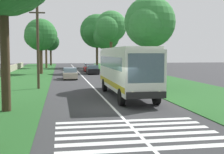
% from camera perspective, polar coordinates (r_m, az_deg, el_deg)
% --- Properties ---
extents(ground, '(160.00, 160.00, 0.00)m').
position_cam_1_polar(ground, '(18.66, 0.30, -5.83)').
color(ground, '#333335').
extents(grass_verge_left, '(120.00, 8.00, 0.04)m').
position_cam_1_polar(grass_verge_left, '(33.62, -18.20, -1.39)').
color(grass_verge_left, '#235623').
rests_on(grass_verge_left, ground).
extents(grass_verge_right, '(120.00, 8.00, 0.04)m').
position_cam_1_polar(grass_verge_right, '(35.14, 9.29, -0.97)').
color(grass_verge_right, '#235623').
rests_on(grass_verge_right, ground).
extents(centre_line, '(110.00, 0.16, 0.01)m').
position_cam_1_polar(centre_line, '(33.40, -4.15, -1.24)').
color(centre_line, silver).
rests_on(centre_line, ground).
extents(coach_bus, '(11.16, 2.62, 3.73)m').
position_cam_1_polar(coach_bus, '(23.43, 2.62, 1.57)').
color(coach_bus, silver).
rests_on(coach_bus, ground).
extents(zebra_crossing, '(4.95, 6.80, 0.01)m').
position_cam_1_polar(zebra_crossing, '(13.24, 4.60, -10.15)').
color(zebra_crossing, silver).
rests_on(zebra_crossing, ground).
extents(trailing_car_0, '(4.30, 1.78, 1.43)m').
position_cam_1_polar(trailing_car_0, '(39.50, -7.77, 0.59)').
color(trailing_car_0, '#B7A893').
rests_on(trailing_car_0, ground).
extents(trailing_car_1, '(4.30, 1.78, 1.43)m').
position_cam_1_polar(trailing_car_1, '(48.49, -3.61, 1.35)').
color(trailing_car_1, black).
rests_on(trailing_car_1, ground).
extents(trailing_car_2, '(4.30, 1.78, 1.43)m').
position_cam_1_polar(trailing_car_2, '(54.54, -4.24, 1.70)').
color(trailing_car_2, '#B21E1E').
rests_on(trailing_car_2, ground).
extents(roadside_tree_left_1, '(5.84, 4.97, 8.58)m').
position_cam_1_polar(roadside_tree_left_1, '(49.52, -13.24, 7.47)').
color(roadside_tree_left_1, '#4C3826').
rests_on(roadside_tree_left_1, grass_verge_left).
extents(roadside_tree_left_2, '(5.53, 4.89, 9.53)m').
position_cam_1_polar(roadside_tree_left_2, '(68.54, -12.21, 7.48)').
color(roadside_tree_left_2, brown).
rests_on(roadside_tree_left_2, grass_verge_left).
extents(roadside_tree_left_3, '(5.11, 4.47, 8.28)m').
position_cam_1_polar(roadside_tree_left_3, '(81.85, -11.34, 6.27)').
color(roadside_tree_left_3, '#3D2D1E').
rests_on(roadside_tree_left_3, grass_verge_left).
extents(roadside_tree_right_0, '(6.29, 5.35, 9.15)m').
position_cam_1_polar(roadside_tree_right_0, '(62.31, -1.21, 7.32)').
color(roadside_tree_right_0, '#3D2D1E').
rests_on(roadside_tree_right_0, grass_verge_right).
extents(roadside_tree_right_1, '(8.97, 7.52, 11.89)m').
position_cam_1_polar(roadside_tree_right_1, '(69.85, -2.94, 8.31)').
color(roadside_tree_right_1, '#3D2D1E').
rests_on(roadside_tree_right_1, grass_verge_right).
extents(roadside_tree_right_3, '(6.02, 4.85, 8.62)m').
position_cam_1_polar(roadside_tree_right_3, '(29.88, 6.70, 9.73)').
color(roadside_tree_right_3, '#3D2D1E').
rests_on(roadside_tree_right_3, grass_verge_right).
extents(roadside_tree_right_4, '(6.60, 5.39, 10.39)m').
position_cam_1_polar(roadside_tree_right_4, '(52.64, -0.37, 9.16)').
color(roadside_tree_right_4, brown).
rests_on(roadside_tree_right_4, grass_verge_right).
extents(utility_pole, '(0.24, 1.40, 7.52)m').
position_cam_1_polar(utility_pole, '(29.06, -13.55, 5.56)').
color(utility_pole, '#473828').
rests_on(utility_pole, grass_verge_left).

